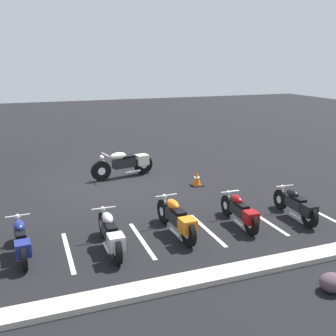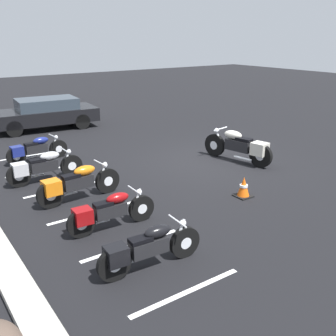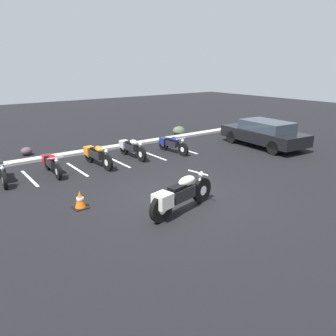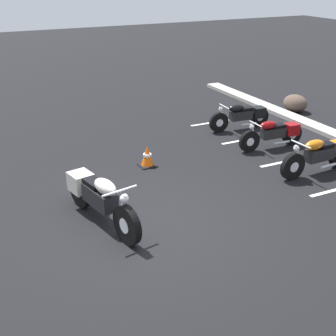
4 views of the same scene
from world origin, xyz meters
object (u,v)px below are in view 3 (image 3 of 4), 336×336
parked_bike_0 (0,170)px  parked_bike_4 (172,144)px  motorcycle_cream_featured (180,195)px  parked_bike_2 (96,155)px  landscape_rock_0 (27,151)px  traffic_cone (80,200)px  car_black (264,133)px  parked_bike_3 (131,147)px  landscape_rock_2 (179,131)px  parked_bike_1 (51,163)px

parked_bike_0 → parked_bike_4: size_ratio=1.01×
motorcycle_cream_featured → parked_bike_2: (0.08, 5.43, -0.07)m
landscape_rock_0 → parked_bike_0: bearing=-117.2°
motorcycle_cream_featured → traffic_cone: bearing=125.7°
parked_bike_0 → car_black: car_black is taller
parked_bike_2 → landscape_rock_0: size_ratio=4.38×
parked_bike_4 → car_black: car_black is taller
parked_bike_0 → car_black: (11.46, -2.12, 0.27)m
motorcycle_cream_featured → parked_bike_3: (1.82, 5.68, -0.08)m
parked_bike_2 → traffic_cone: size_ratio=4.18×
parked_bike_0 → landscape_rock_0: (1.62, 3.16, -0.23)m
parked_bike_2 → landscape_rock_2: parked_bike_2 is taller
parked_bike_3 → landscape_rock_2: parked_bike_3 is taller
landscape_rock_0 → traffic_cone: 6.86m
traffic_cone → parked_bike_4: bearing=30.3°
parked_bike_2 → car_black: (7.98, -1.95, 0.23)m
parked_bike_3 → landscape_rock_0: 4.74m
parked_bike_1 → car_black: car_black is taller
motorcycle_cream_featured → landscape_rock_2: motorcycle_cream_featured is taller
parked_bike_3 → parked_bike_2: bearing=-82.0°
parked_bike_1 → car_black: (9.77, -1.99, 0.27)m
parked_bike_2 → parked_bike_4: size_ratio=1.10×
traffic_cone → motorcycle_cream_featured: bearing=-42.9°
motorcycle_cream_featured → car_black: bearing=12.0°
parked_bike_1 → parked_bike_2: size_ratio=0.90×
parked_bike_0 → parked_bike_3: 5.21m
motorcycle_cream_featured → parked_bike_0: motorcycle_cream_featured is taller
car_black → parked_bike_3: bearing=75.7°
parked_bike_0 → landscape_rock_0: bearing=156.2°
parked_bike_4 → landscape_rock_0: (-5.50, 3.47, -0.23)m
car_black → landscape_rock_2: car_black is taller
landscape_rock_0 → parked_bike_2: bearing=-61.0°
car_black → landscape_rock_0: size_ratio=9.02×
parked_bike_1 → traffic_cone: (-0.35, -3.56, -0.17)m
parked_bike_3 → traffic_cone: (-3.88, -3.77, -0.20)m
parked_bike_1 → parked_bike_3: 3.53m
parked_bike_3 → landscape_rock_2: size_ratio=2.88×
landscape_rock_2 → traffic_cone: (-8.46, -6.22, -0.02)m
parked_bike_3 → car_black: size_ratio=0.47×
landscape_rock_0 → landscape_rock_2: (8.18, -0.64, 0.08)m
motorcycle_cream_featured → parked_bike_1: bearing=95.9°
parked_bike_2 → traffic_cone: (-2.14, -3.52, -0.21)m
parked_bike_0 → parked_bike_3: parked_bike_3 is taller
parked_bike_4 → traffic_cone: (-5.79, -3.38, -0.17)m
landscape_rock_0 → parked_bike_1: bearing=-88.8°
parked_bike_3 → car_black: car_black is taller
motorcycle_cream_featured → parked_bike_2: 5.43m
parked_bike_1 → parked_bike_3: (3.52, 0.21, 0.03)m
parked_bike_0 → landscape_rock_0: size_ratio=4.02×
parked_bike_0 → parked_bike_3: size_ratio=0.95×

